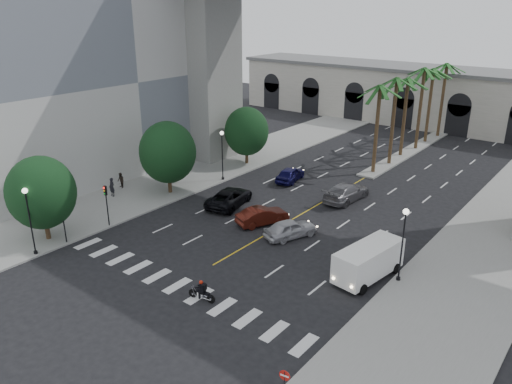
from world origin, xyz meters
name	(u,v)px	position (x,y,z in m)	size (l,w,h in m)	color
ground	(193,276)	(0.00, 0.00, 0.00)	(140.00, 140.00, 0.00)	black
sidewalk_left	(192,176)	(-15.00, 15.00, 0.07)	(8.00, 100.00, 0.15)	gray
sidewalk_right	(483,257)	(15.00, 15.00, 0.07)	(8.00, 100.00, 0.15)	gray
median	(408,152)	(0.00, 38.00, 0.10)	(2.00, 24.00, 0.20)	gray
building_left	(90,73)	(-27.00, 12.00, 10.31)	(16.50, 32.50, 20.60)	beige
pier_building	(456,99)	(0.00, 55.00, 4.27)	(71.00, 10.50, 8.50)	beige
palm_a	(380,90)	(0.00, 28.00, 9.10)	(3.20, 3.20, 10.30)	#47331E
palm_b	(397,83)	(0.10, 32.00, 9.37)	(3.20, 3.20, 10.60)	#47331E
palm_c	(408,82)	(-0.20, 36.00, 8.91)	(3.20, 3.20, 10.10)	#47331E
palm_d	(424,73)	(0.15, 40.00, 9.65)	(3.20, 3.20, 10.90)	#47331E
palm_e	(433,73)	(-0.10, 44.00, 9.19)	(3.20, 3.20, 10.40)	#47331E
palm_f	(447,68)	(0.20, 48.00, 9.46)	(3.20, 3.20, 10.70)	#47331E
street_tree_near	(41,193)	(-13.00, -3.00, 4.02)	(5.20, 5.20, 6.89)	#382616
street_tree_mid	(168,152)	(-13.00, 10.00, 4.21)	(5.44, 5.44, 7.21)	#382616
street_tree_far	(247,131)	(-13.00, 22.00, 3.90)	(5.04, 5.04, 6.68)	#382616
lamp_post_left_near	(29,216)	(-11.40, -5.00, 3.22)	(0.40, 0.40, 5.35)	black
lamp_post_left_far	(222,151)	(-11.40, 16.00, 3.22)	(0.40, 0.40, 5.35)	black
lamp_post_right	(403,239)	(11.40, 8.00, 3.22)	(0.40, 0.40, 5.35)	black
traffic_signal_near	(62,214)	(-11.30, -2.50, 2.51)	(0.25, 0.18, 3.65)	black
traffic_signal_far	(106,199)	(-11.30, 1.50, 2.51)	(0.25, 0.18, 3.65)	black
motorcycle_rider	(202,292)	(2.55, -1.72, 0.64)	(1.96, 0.56, 1.42)	black
car_a	(290,229)	(1.81, 9.20, 0.75)	(1.78, 4.41, 1.50)	#BDBCC1
car_b	(262,216)	(-1.50, 9.85, 0.74)	(1.58, 4.52, 1.49)	#4B160F
car_c	(230,197)	(-6.41, 11.29, 0.79)	(2.61, 5.66, 1.57)	black
car_d	(346,192)	(1.50, 19.03, 0.83)	(2.32, 5.71, 1.66)	slate
car_e	(290,174)	(-5.76, 20.26, 0.76)	(1.79, 4.45, 1.52)	#100E45
cargo_van	(368,261)	(9.49, 7.18, 1.32)	(2.93, 5.83, 2.38)	white
pedestrian_a	(112,187)	(-16.62, 5.88, 1.05)	(0.66, 0.43, 1.80)	black
pedestrian_b	(121,180)	(-17.82, 7.84, 0.92)	(0.75, 0.59, 1.55)	black
do_not_enter_sign	(284,382)	(11.77, -5.97, 1.61)	(0.54, 0.12, 2.22)	black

